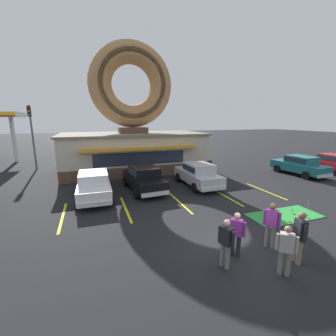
# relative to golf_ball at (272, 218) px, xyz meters

# --- Properties ---
(ground_plane) EXTENTS (160.00, 160.00, 0.00)m
(ground_plane) POSITION_rel_golf_ball_xyz_m (-3.12, -1.50, -0.05)
(ground_plane) COLOR black
(donut_shop_building) EXTENTS (12.30, 6.75, 10.96)m
(donut_shop_building) POSITION_rel_golf_ball_xyz_m (-4.12, 12.44, 3.69)
(donut_shop_building) COLOR brown
(donut_shop_building) RESTS_ON ground
(putting_mat) EXTENTS (3.48, 1.58, 0.03)m
(putting_mat) POSITION_rel_golf_ball_xyz_m (0.82, 0.08, -0.04)
(putting_mat) COLOR green
(putting_mat) RESTS_ON ground
(mini_donut_near_left) EXTENTS (0.13, 0.13, 0.04)m
(mini_donut_near_left) POSITION_rel_golf_ball_xyz_m (-0.63, -0.33, -0.00)
(mini_donut_near_left) COLOR #D17F47
(mini_donut_near_left) RESTS_ON putting_mat
(mini_donut_near_right) EXTENTS (0.13, 0.13, 0.04)m
(mini_donut_near_right) POSITION_rel_golf_ball_xyz_m (1.82, -0.25, -0.00)
(mini_donut_near_right) COLOR #D8667F
(mini_donut_near_right) RESTS_ON putting_mat
(mini_donut_mid_left) EXTENTS (0.13, 0.13, 0.04)m
(mini_donut_mid_left) POSITION_rel_golf_ball_xyz_m (0.69, 0.62, -0.00)
(mini_donut_mid_left) COLOR brown
(mini_donut_mid_left) RESTS_ON putting_mat
(mini_donut_mid_centre) EXTENTS (0.13, 0.13, 0.04)m
(mini_donut_mid_centre) POSITION_rel_golf_ball_xyz_m (1.59, -0.54, -0.00)
(mini_donut_mid_centre) COLOR #A5724C
(mini_donut_mid_centre) RESTS_ON putting_mat
(mini_donut_mid_right) EXTENTS (0.13, 0.13, 0.04)m
(mini_donut_mid_right) POSITION_rel_golf_ball_xyz_m (0.45, -0.55, -0.00)
(mini_donut_mid_right) COLOR brown
(mini_donut_mid_right) RESTS_ON putting_mat
(mini_donut_far_left) EXTENTS (0.13, 0.13, 0.04)m
(mini_donut_far_left) POSITION_rel_golf_ball_xyz_m (1.69, 0.47, -0.00)
(mini_donut_far_left) COLOR #D17F47
(mini_donut_far_left) RESTS_ON putting_mat
(mini_donut_far_centre) EXTENTS (0.13, 0.13, 0.04)m
(mini_donut_far_centre) POSITION_rel_golf_ball_xyz_m (0.13, 0.01, -0.00)
(mini_donut_far_centre) COLOR #E5C666
(mini_donut_far_centre) RESTS_ON putting_mat
(mini_donut_far_right) EXTENTS (0.13, 0.13, 0.04)m
(mini_donut_far_right) POSITION_rel_golf_ball_xyz_m (1.33, 0.03, -0.00)
(mini_donut_far_right) COLOR brown
(mini_donut_far_right) RESTS_ON putting_mat
(golf_ball) EXTENTS (0.04, 0.04, 0.04)m
(golf_ball) POSITION_rel_golf_ball_xyz_m (0.00, 0.00, 0.00)
(golf_ball) COLOR white
(golf_ball) RESTS_ON putting_mat
(putting_flag_pin) EXTENTS (0.13, 0.01, 0.55)m
(putting_flag_pin) POSITION_rel_golf_ball_xyz_m (2.35, 0.10, 0.39)
(putting_flag_pin) COLOR silver
(putting_flag_pin) RESTS_ON putting_mat
(car_black) EXTENTS (2.23, 4.67, 1.60)m
(car_black) POSITION_rel_golf_ball_xyz_m (-4.66, 6.22, 0.82)
(car_black) COLOR black
(car_black) RESTS_ON ground
(car_teal) EXTENTS (2.14, 4.64, 1.60)m
(car_teal) POSITION_rel_golf_ball_xyz_m (8.57, 6.09, 0.82)
(car_teal) COLOR #196066
(car_teal) RESTS_ON ground
(car_white) EXTENTS (2.05, 4.59, 1.60)m
(car_white) POSITION_rel_golf_ball_xyz_m (-7.75, 5.71, 0.82)
(car_white) COLOR silver
(car_white) RESTS_ON ground
(car_red) EXTENTS (2.18, 4.65, 1.60)m
(car_red) POSITION_rel_golf_ball_xyz_m (11.97, 5.72, 0.82)
(car_red) COLOR maroon
(car_red) RESTS_ON ground
(car_silver) EXTENTS (2.00, 4.57, 1.60)m
(car_silver) POSITION_rel_golf_ball_xyz_m (-0.87, 6.01, 0.82)
(car_silver) COLOR #B2B5BA
(car_silver) RESTS_ON ground
(pedestrian_blue_sweater_man) EXTENTS (0.35, 0.57, 1.74)m
(pedestrian_blue_sweater_man) POSITION_rel_golf_ball_xyz_m (-1.74, -2.83, 0.92)
(pedestrian_blue_sweater_man) COLOR #7F7056
(pedestrian_blue_sweater_man) RESTS_ON ground
(pedestrian_hooded_kid) EXTENTS (0.34, 0.57, 1.59)m
(pedestrian_hooded_kid) POSITION_rel_golf_ball_xyz_m (-4.06, -2.25, 0.83)
(pedestrian_hooded_kid) COLOR slate
(pedestrian_hooded_kid) RESTS_ON ground
(pedestrian_leather_jacket_man) EXTENTS (0.42, 0.50, 1.69)m
(pedestrian_leather_jacket_man) POSITION_rel_golf_ball_xyz_m (-1.90, -1.82, 0.89)
(pedestrian_leather_jacket_man) COLOR slate
(pedestrian_leather_jacket_man) RESTS_ON ground
(pedestrian_clipboard_woman) EXTENTS (0.44, 0.46, 1.56)m
(pedestrian_clipboard_woman) POSITION_rel_golf_ball_xyz_m (-3.40, -1.86, 0.81)
(pedestrian_clipboard_woman) COLOR #232328
(pedestrian_clipboard_woman) RESTS_ON ground
(pedestrian_beanie_man) EXTENTS (0.47, 0.43, 1.57)m
(pedestrian_beanie_man) POSITION_rel_golf_ball_xyz_m (-2.61, -3.14, 0.81)
(pedestrian_beanie_man) COLOR slate
(pedestrian_beanie_man) RESTS_ON ground
(trash_bin) EXTENTS (0.57, 0.57, 0.97)m
(trash_bin) POSITION_rel_golf_ball_xyz_m (2.01, 9.60, 0.45)
(trash_bin) COLOR #232833
(trash_bin) RESTS_ON ground
(traffic_light_pole) EXTENTS (0.28, 0.47, 5.80)m
(traffic_light_pole) POSITION_rel_golf_ball_xyz_m (-12.65, 15.69, 3.66)
(traffic_light_pole) COLOR #595B60
(traffic_light_pole) RESTS_ON ground
(parking_stripe_far_left) EXTENTS (0.12, 3.60, 0.01)m
(parking_stripe_far_left) POSITION_rel_golf_ball_xyz_m (-9.28, 3.50, -0.05)
(parking_stripe_far_left) COLOR yellow
(parking_stripe_far_left) RESTS_ON ground
(parking_stripe_left) EXTENTS (0.12, 3.60, 0.01)m
(parking_stripe_left) POSITION_rel_golf_ball_xyz_m (-6.28, 3.50, -0.05)
(parking_stripe_left) COLOR yellow
(parking_stripe_left) RESTS_ON ground
(parking_stripe_mid_left) EXTENTS (0.12, 3.60, 0.01)m
(parking_stripe_mid_left) POSITION_rel_golf_ball_xyz_m (-3.28, 3.50, -0.05)
(parking_stripe_mid_left) COLOR yellow
(parking_stripe_mid_left) RESTS_ON ground
(parking_stripe_centre) EXTENTS (0.12, 3.60, 0.01)m
(parking_stripe_centre) POSITION_rel_golf_ball_xyz_m (-0.28, 3.50, -0.05)
(parking_stripe_centre) COLOR yellow
(parking_stripe_centre) RESTS_ON ground
(parking_stripe_mid_right) EXTENTS (0.12, 3.60, 0.01)m
(parking_stripe_mid_right) POSITION_rel_golf_ball_xyz_m (2.72, 3.50, -0.05)
(parking_stripe_mid_right) COLOR yellow
(parking_stripe_mid_right) RESTS_ON ground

